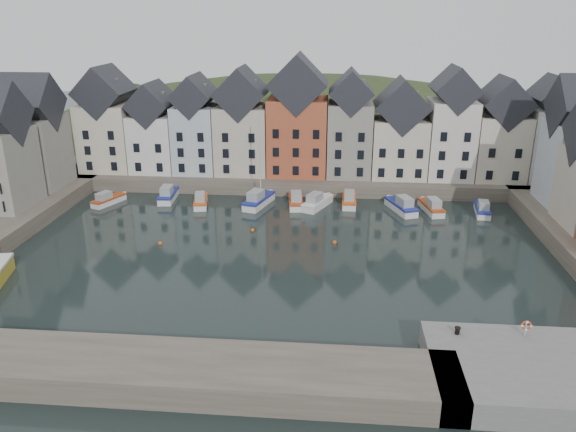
# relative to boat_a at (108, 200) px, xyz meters

# --- Properties ---
(ground) EXTENTS (260.00, 260.00, 0.00)m
(ground) POSITION_rel_boat_a_xyz_m (25.57, -16.51, -0.62)
(ground) COLOR black
(ground) RESTS_ON ground
(far_quay) EXTENTS (90.00, 16.00, 2.00)m
(far_quay) POSITION_rel_boat_a_xyz_m (25.57, 13.49, 0.38)
(far_quay) COLOR #4D463B
(far_quay) RESTS_ON ground
(near_quay) EXTENTS (18.00, 10.00, 2.00)m
(near_quay) POSITION_rel_boat_a_xyz_m (47.57, -36.51, 0.38)
(near_quay) COLOR #60605E
(near_quay) RESTS_ON ground
(near_wall) EXTENTS (50.00, 6.00, 2.00)m
(near_wall) POSITION_rel_boat_a_xyz_m (15.57, -38.51, 0.38)
(near_wall) COLOR #4D463B
(near_wall) RESTS_ON ground
(hillside) EXTENTS (153.60, 70.40, 64.00)m
(hillside) POSITION_rel_boat_a_xyz_m (25.58, 39.49, -18.58)
(hillside) COLOR #27371B
(hillside) RESTS_ON ground
(far_terrace) EXTENTS (72.37, 8.16, 17.78)m
(far_terrace) POSITION_rel_boat_a_xyz_m (28.78, 11.49, 8.26)
(far_terrace) COLOR beige
(far_terrace) RESTS_ON far_quay
(left_terrace) EXTENTS (7.65, 17.00, 15.69)m
(left_terrace) POSITION_rel_boat_a_xyz_m (-10.43, -3.01, 8.26)
(left_terrace) COLOR gray
(left_terrace) RESTS_ON left_quay
(mooring_buoys) EXTENTS (20.50, 5.50, 0.50)m
(mooring_buoys) POSITION_rel_boat_a_xyz_m (21.57, -11.18, -0.47)
(mooring_buoys) COLOR #C44E17
(mooring_buoys) RESTS_ON ground
(boat_a) EXTENTS (3.64, 5.60, 2.07)m
(boat_a) POSITION_rel_boat_a_xyz_m (0.00, 0.00, 0.00)
(boat_a) COLOR silver
(boat_a) RESTS_ON ground
(boat_b) EXTENTS (2.43, 6.49, 2.44)m
(boat_b) POSITION_rel_boat_a_xyz_m (7.84, 2.61, 0.11)
(boat_b) COLOR silver
(boat_b) RESTS_ON ground
(boat_c) EXTENTS (2.81, 5.92, 2.18)m
(boat_c) POSITION_rel_boat_a_xyz_m (13.00, 0.55, 0.04)
(boat_c) COLOR silver
(boat_c) RESTS_ON ground
(boat_d) EXTENTS (3.98, 7.15, 13.06)m
(boat_d) POSITION_rel_boat_a_xyz_m (20.95, 1.11, 0.23)
(boat_d) COLOR silver
(boat_d) RESTS_ON ground
(boat_e) EXTENTS (2.57, 6.34, 2.37)m
(boat_e) POSITION_rel_boat_a_xyz_m (26.10, 1.61, 0.09)
(boat_e) COLOR silver
(boat_e) RESTS_ON ground
(boat_f) EXTENTS (4.30, 6.55, 2.42)m
(boat_f) POSITION_rel_boat_a_xyz_m (29.03, 1.11, 0.10)
(boat_f) COLOR silver
(boat_f) RESTS_ON ground
(boat_g) EXTENTS (1.98, 6.11, 2.34)m
(boat_g) POSITION_rel_boat_a_xyz_m (33.43, 2.65, 0.08)
(boat_g) COLOR silver
(boat_g) RESTS_ON ground
(boat_h) EXTENTS (4.15, 6.80, 2.50)m
(boat_h) POSITION_rel_boat_a_xyz_m (40.39, 0.47, 0.13)
(boat_h) COLOR silver
(boat_h) RESTS_ON ground
(boat_i) EXTENTS (2.97, 6.21, 2.29)m
(boat_i) POSITION_rel_boat_a_xyz_m (44.35, 0.63, 0.07)
(boat_i) COLOR silver
(boat_i) RESTS_ON ground
(boat_j) EXTENTS (2.45, 5.79, 2.16)m
(boat_j) POSITION_rel_boat_a_xyz_m (50.93, 0.38, 0.03)
(boat_j) COLOR silver
(boat_j) RESTS_ON ground
(mooring_bollard) EXTENTS (0.48, 0.48, 0.56)m
(mooring_bollard) POSITION_rel_boat_a_xyz_m (41.09, -33.22, 1.69)
(mooring_bollard) COLOR black
(mooring_bollard) RESTS_ON near_quay
(life_ring_post) EXTENTS (0.80, 0.17, 1.30)m
(life_ring_post) POSITION_rel_boat_a_xyz_m (46.17, -33.05, 2.25)
(life_ring_post) COLOR gray
(life_ring_post) RESTS_ON near_quay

